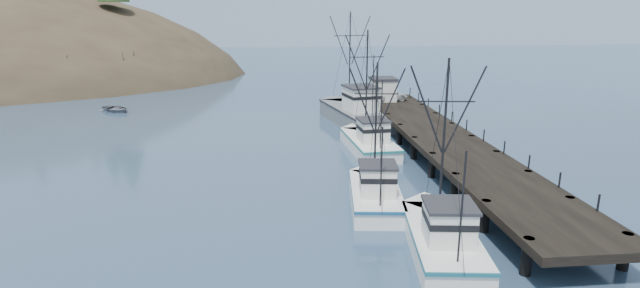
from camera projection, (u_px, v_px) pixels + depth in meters
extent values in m
plane|color=navy|center=(294.00, 248.00, 27.73)|extent=(400.00, 400.00, 0.00)
cube|color=black|center=(443.00, 139.00, 43.98)|extent=(6.00, 44.00, 0.50)
cylinder|color=black|center=(527.00, 256.00, 24.73)|extent=(0.56, 0.56, 2.00)
cylinder|color=black|center=(625.00, 252.00, 25.23)|extent=(0.56, 0.56, 2.00)
cylinder|color=black|center=(485.00, 216.00, 29.53)|extent=(0.56, 0.56, 2.00)
cylinder|color=black|center=(568.00, 213.00, 30.03)|extent=(0.56, 0.56, 2.00)
cylinder|color=black|center=(455.00, 187.00, 34.33)|extent=(0.56, 0.56, 2.00)
cylinder|color=black|center=(527.00, 184.00, 34.83)|extent=(0.56, 0.56, 2.00)
cylinder|color=black|center=(432.00, 165.00, 39.13)|extent=(0.56, 0.56, 2.00)
cylinder|color=black|center=(495.00, 163.00, 39.63)|extent=(0.56, 0.56, 2.00)
cylinder|color=black|center=(414.00, 148.00, 43.93)|extent=(0.56, 0.56, 2.00)
cylinder|color=black|center=(471.00, 146.00, 44.43)|extent=(0.56, 0.56, 2.00)
cylinder|color=black|center=(400.00, 134.00, 48.73)|extent=(0.56, 0.56, 2.00)
cylinder|color=black|center=(451.00, 133.00, 49.23)|extent=(0.56, 0.56, 2.00)
cylinder|color=black|center=(388.00, 123.00, 53.53)|extent=(0.56, 0.56, 2.00)
cylinder|color=black|center=(435.00, 122.00, 54.03)|extent=(0.56, 0.56, 2.00)
cylinder|color=black|center=(378.00, 114.00, 58.33)|extent=(0.56, 0.56, 2.00)
cylinder|color=black|center=(421.00, 113.00, 58.83)|extent=(0.56, 0.56, 2.00)
cylinder|color=black|center=(370.00, 106.00, 63.13)|extent=(0.56, 0.56, 2.00)
cylinder|color=black|center=(410.00, 105.00, 63.63)|extent=(0.56, 0.56, 2.00)
cube|color=beige|center=(32.00, 85.00, 77.48)|extent=(4.00, 5.00, 2.80)
cube|color=beige|center=(4.00, 82.00, 80.74)|extent=(4.00, 5.00, 2.80)
cube|color=beige|center=(73.00, 79.00, 83.62)|extent=(4.00, 5.00, 2.80)
cube|color=#9EB2C6|center=(298.00, 43.00, 191.90)|extent=(360.00, 40.00, 26.00)
cube|color=silver|center=(173.00, 41.00, 201.50)|extent=(180.00, 25.00, 18.00)
cube|color=white|center=(126.00, 90.00, 79.51)|extent=(1.00, 3.50, 0.90)
cylinder|color=black|center=(124.00, 72.00, 78.74)|extent=(0.08, 0.08, 6.00)
cube|color=white|center=(72.00, 95.00, 75.33)|extent=(1.00, 3.50, 0.90)
cylinder|color=black|center=(69.00, 75.00, 74.57)|extent=(0.08, 0.08, 6.00)
cube|color=white|center=(137.00, 88.00, 81.26)|extent=(1.00, 3.50, 0.90)
cylinder|color=black|center=(135.00, 70.00, 80.49)|extent=(0.08, 0.08, 6.00)
cube|color=white|center=(84.00, 83.00, 87.29)|extent=(1.00, 3.50, 0.90)
cylinder|color=black|center=(82.00, 66.00, 86.53)|extent=(0.08, 0.08, 6.00)
cube|color=white|center=(21.00, 91.00, 78.51)|extent=(1.00, 3.50, 0.90)
cylinder|color=black|center=(18.00, 73.00, 77.75)|extent=(0.08, 0.08, 6.00)
cube|color=white|center=(92.00, 84.00, 85.77)|extent=(1.00, 3.50, 0.90)
cylinder|color=black|center=(90.00, 67.00, 85.01)|extent=(0.08, 0.08, 6.00)
cube|color=white|center=(442.00, 245.00, 27.13)|extent=(4.48, 9.02, 1.60)
cube|color=white|center=(428.00, 213.00, 31.31)|extent=(3.35, 3.35, 1.60)
cube|color=#1B5B6D|center=(443.00, 233.00, 26.95)|extent=(4.58, 9.25, 0.18)
cube|color=silver|center=(449.00, 224.00, 25.60)|extent=(2.66, 2.73, 1.90)
cube|color=#26262B|center=(450.00, 205.00, 25.33)|extent=(2.89, 2.98, 0.16)
cylinder|color=black|center=(444.00, 143.00, 27.00)|extent=(0.14, 0.14, 9.17)
cylinder|color=black|center=(462.00, 208.00, 22.99)|extent=(0.10, 0.10, 5.50)
cube|color=white|center=(375.00, 199.00, 33.58)|extent=(4.12, 8.27, 1.60)
cube|color=white|center=(371.00, 180.00, 37.41)|extent=(3.18, 3.18, 1.60)
cube|color=navy|center=(376.00, 190.00, 33.40)|extent=(4.21, 8.48, 0.18)
cube|color=silver|center=(377.00, 180.00, 32.14)|extent=(2.49, 2.49, 1.90)
cube|color=#26262B|center=(378.00, 165.00, 31.87)|extent=(2.71, 2.72, 0.16)
cylinder|color=black|center=(376.00, 124.00, 33.47)|extent=(0.14, 0.14, 8.24)
cylinder|color=black|center=(381.00, 167.00, 29.77)|extent=(0.10, 0.10, 4.95)
cube|color=white|center=(369.00, 146.00, 46.53)|extent=(4.20, 9.38, 1.60)
cube|color=white|center=(357.00, 134.00, 50.87)|extent=(3.51, 3.51, 1.60)
cube|color=#1C716E|center=(369.00, 139.00, 46.35)|extent=(4.29, 9.62, 0.18)
cube|color=silver|center=(373.00, 131.00, 44.96)|extent=(2.65, 2.76, 1.90)
cube|color=#26262B|center=(373.00, 120.00, 44.69)|extent=(2.88, 3.01, 0.16)
cylinder|color=black|center=(367.00, 84.00, 46.37)|extent=(0.14, 0.14, 9.77)
cylinder|color=black|center=(381.00, 115.00, 42.21)|extent=(0.10, 0.10, 5.86)
cube|color=slate|center=(355.00, 117.00, 57.62)|extent=(7.01, 13.54, 2.20)
cube|color=slate|center=(337.00, 107.00, 63.55)|extent=(4.39, 4.39, 2.20)
cube|color=black|center=(355.00, 109.00, 57.36)|extent=(7.16, 13.88, 0.18)
cube|color=silver|center=(361.00, 99.00, 55.47)|extent=(3.81, 4.20, 2.60)
cube|color=#26262B|center=(361.00, 87.00, 55.10)|extent=(4.14, 4.58, 0.16)
cylinder|color=black|center=(350.00, 59.00, 57.75)|extent=(0.14, 0.14, 10.70)
cylinder|color=black|center=(373.00, 86.00, 51.92)|extent=(0.10, 0.10, 6.42)
cube|color=silver|center=(383.00, 90.00, 60.73)|extent=(2.80, 3.00, 2.50)
cube|color=#26262B|center=(383.00, 79.00, 60.36)|extent=(3.00, 3.20, 0.30)
imported|color=silver|center=(388.00, 95.00, 60.67)|extent=(5.31, 3.38, 1.37)
imported|color=slate|center=(116.00, 111.00, 64.54)|extent=(5.78, 5.75, 0.99)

